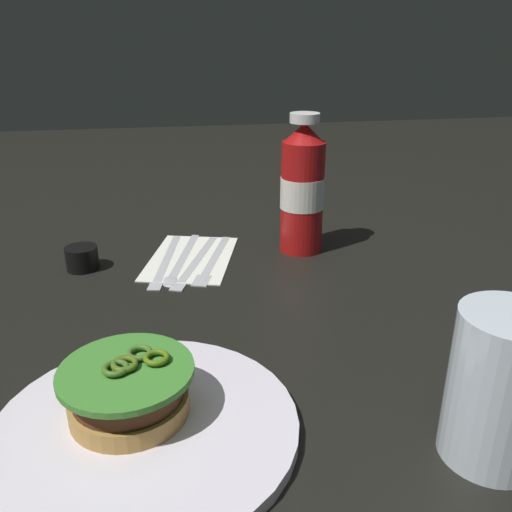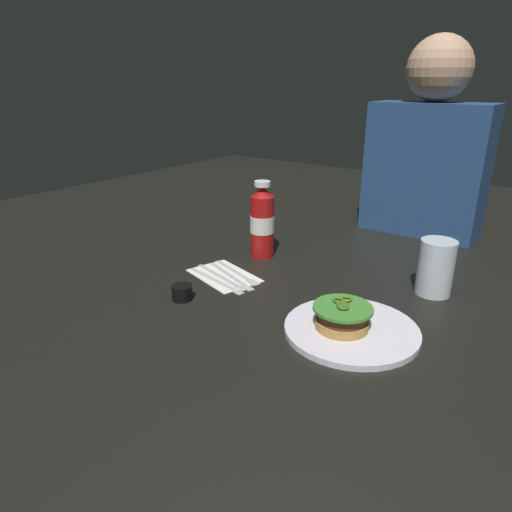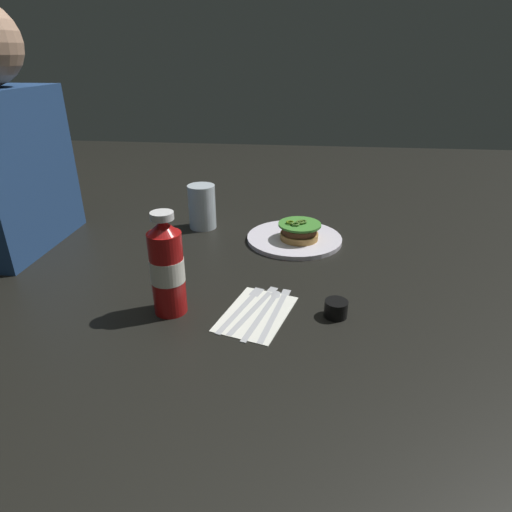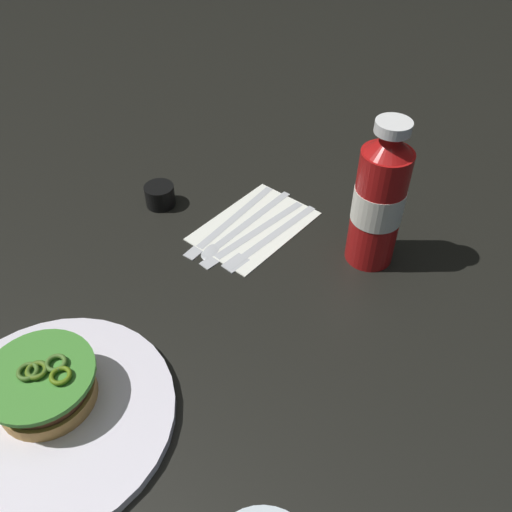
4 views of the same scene
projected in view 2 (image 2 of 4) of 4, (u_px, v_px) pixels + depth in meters
ground_plane at (325, 292)px, 1.07m from camera, size 3.00×3.00×0.00m
dinner_plate at (351, 330)px, 0.90m from camera, size 0.26×0.26×0.01m
burger_sandwich at (342, 317)px, 0.89m from camera, size 0.12×0.12×0.05m
ketchup_bottle at (262, 222)px, 1.26m from camera, size 0.07×0.07×0.21m
water_glass at (436, 267)px, 1.04m from camera, size 0.08×0.08×0.13m
condiment_cup at (182, 292)px, 1.03m from camera, size 0.05×0.05×0.03m
napkin at (224, 275)px, 1.16m from camera, size 0.21×0.17×0.00m
steak_knife at (218, 281)px, 1.12m from camera, size 0.20×0.06×0.00m
spoon_utensil at (227, 279)px, 1.13m from camera, size 0.20×0.07×0.00m
butter_knife at (233, 276)px, 1.15m from camera, size 0.20×0.09×0.00m
fork_utensil at (240, 273)px, 1.17m from camera, size 0.19×0.08×0.00m
diner_person at (429, 148)px, 1.41m from camera, size 0.36×0.19×0.59m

